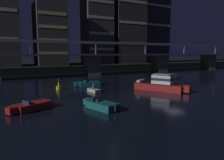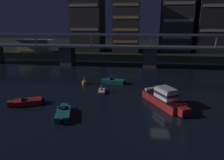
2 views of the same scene
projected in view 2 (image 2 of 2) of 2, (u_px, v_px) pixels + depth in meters
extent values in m
plane|color=black|center=(161.00, 117.00, 25.37)|extent=(400.00, 400.00, 0.00)
cube|color=black|center=(145.00, 46.00, 101.54)|extent=(240.00, 80.00, 2.20)
cube|color=#605B51|center=(68.00, 56.00, 58.56)|extent=(3.60, 4.40, 5.55)
cube|color=#605B51|center=(150.00, 57.00, 55.35)|extent=(3.60, 4.40, 5.55)
cube|color=#3D424C|center=(150.00, 47.00, 54.53)|extent=(104.96, 6.40, 0.45)
cube|color=slate|center=(151.00, 35.00, 50.82)|extent=(104.96, 0.36, 0.36)
cube|color=slate|center=(150.00, 34.00, 56.35)|extent=(104.96, 0.36, 0.36)
cube|color=slate|center=(36.00, 40.00, 55.54)|extent=(0.30, 0.30, 3.20)
cube|color=slate|center=(91.00, 41.00, 53.40)|extent=(0.30, 0.30, 3.20)
cube|color=slate|center=(151.00, 41.00, 51.26)|extent=(0.30, 0.30, 3.20)
cube|color=slate|center=(216.00, 42.00, 49.12)|extent=(0.30, 0.30, 3.20)
cube|color=beige|center=(84.00, 29.00, 68.24)|extent=(10.06, 0.10, 0.90)
cube|color=beige|center=(83.00, 5.00, 66.01)|extent=(10.06, 0.10, 0.90)
cube|color=#423D38|center=(127.00, 24.00, 70.55)|extent=(9.37, 12.07, 20.18)
cube|color=#F2D172|center=(125.00, 42.00, 66.42)|extent=(8.62, 0.10, 0.90)
cube|color=#F2D172|center=(125.00, 30.00, 65.31)|extent=(8.62, 0.10, 0.90)
cube|color=#F2D172|center=(126.00, 17.00, 64.20)|extent=(8.62, 0.10, 0.90)
cube|color=#F2D172|center=(126.00, 5.00, 63.09)|extent=(8.62, 0.10, 0.90)
cube|color=#423D38|center=(177.00, 13.00, 67.84)|extent=(10.28, 8.67, 27.74)
cube|color=beige|center=(177.00, 37.00, 65.94)|extent=(9.45, 0.10, 0.90)
cube|color=beige|center=(178.00, 20.00, 64.42)|extent=(9.45, 0.10, 0.90)
cube|color=beige|center=(180.00, 3.00, 62.90)|extent=(9.45, 0.10, 0.90)
cube|color=beige|center=(220.00, 30.00, 63.47)|extent=(12.17, 0.10, 0.90)
cube|color=beige|center=(223.00, 5.00, 61.31)|extent=(12.17, 0.10, 0.90)
cube|color=#B2AD9E|center=(36.00, 46.00, 71.70)|extent=(12.00, 6.00, 4.40)
cube|color=#EAD88C|center=(32.00, 48.00, 68.92)|extent=(11.20, 0.10, 2.64)
cube|color=#4C4C51|center=(30.00, 40.00, 67.63)|extent=(12.40, 1.60, 0.30)
cube|color=maroon|center=(163.00, 100.00, 29.33)|extent=(6.18, 8.25, 1.20)
cube|color=maroon|center=(184.00, 112.00, 25.24)|extent=(1.79, 1.66, 1.04)
cube|color=black|center=(163.00, 97.00, 29.18)|extent=(6.29, 8.36, 0.10)
cube|color=white|center=(166.00, 94.00, 28.44)|extent=(3.40, 3.82, 1.40)
cube|color=#283342|center=(166.00, 93.00, 28.42)|extent=(3.45, 3.87, 0.44)
cube|color=silver|center=(166.00, 88.00, 28.20)|extent=(3.06, 3.44, 0.08)
cube|color=#B7B2A8|center=(151.00, 89.00, 32.16)|extent=(2.11, 1.54, 0.36)
cube|color=#196066|center=(63.00, 114.00, 25.19)|extent=(2.87, 4.27, 0.80)
cube|color=#196066|center=(65.00, 106.00, 27.46)|extent=(1.21, 1.15, 0.70)
cube|color=#283342|center=(63.00, 107.00, 25.83)|extent=(1.32, 0.49, 0.36)
cube|color=#262628|center=(63.00, 109.00, 25.61)|extent=(0.65, 0.55, 0.24)
cube|color=black|center=(62.00, 121.00, 23.11)|extent=(0.45, 0.45, 0.60)
sphere|color=#33D84C|center=(64.00, 103.00, 27.57)|extent=(0.12, 0.12, 0.12)
cube|color=#196066|center=(115.00, 81.00, 39.91)|extent=(4.09, 2.22, 0.80)
cube|color=#196066|center=(104.00, 80.00, 40.46)|extent=(1.00, 1.08, 0.70)
cube|color=#283342|center=(111.00, 79.00, 39.95)|extent=(0.25, 1.35, 0.36)
cube|color=#262628|center=(112.00, 79.00, 39.91)|extent=(0.46, 0.60, 0.24)
cube|color=black|center=(125.00, 82.00, 39.38)|extent=(0.40, 0.40, 0.60)
sphere|color=red|center=(103.00, 78.00, 40.40)|extent=(0.12, 0.12, 0.12)
cube|color=maroon|center=(28.00, 102.00, 29.23)|extent=(4.30, 3.30, 0.80)
cube|color=maroon|center=(11.00, 103.00, 28.52)|extent=(1.24, 1.28, 0.70)
cube|color=#283342|center=(22.00, 99.00, 28.83)|extent=(0.67, 1.26, 0.36)
cube|color=#262628|center=(24.00, 99.00, 28.92)|extent=(0.60, 0.68, 0.24)
cube|color=black|center=(43.00, 100.00, 29.83)|extent=(0.48, 0.48, 0.60)
sphere|color=beige|center=(9.00, 101.00, 28.33)|extent=(0.12, 0.12, 0.12)
cylinder|color=yellow|center=(84.00, 83.00, 39.44)|extent=(0.90, 0.90, 0.60)
cone|color=yellow|center=(84.00, 79.00, 39.22)|extent=(0.36, 0.36, 1.00)
sphere|color=#F2EAB2|center=(84.00, 76.00, 39.06)|extent=(0.16, 0.16, 0.16)
cube|color=beige|center=(102.00, 91.00, 34.38)|extent=(1.44, 2.72, 0.48)
cube|color=#7F6647|center=(102.00, 90.00, 34.30)|extent=(1.01, 0.33, 0.06)
cylinder|color=#1E66B2|center=(102.00, 88.00, 34.31)|extent=(0.32, 0.32, 0.60)
sphere|color=tan|center=(102.00, 86.00, 34.19)|extent=(0.22, 0.22, 0.22)
cylinder|color=olive|center=(96.00, 90.00, 34.28)|extent=(1.51, 0.25, 0.59)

